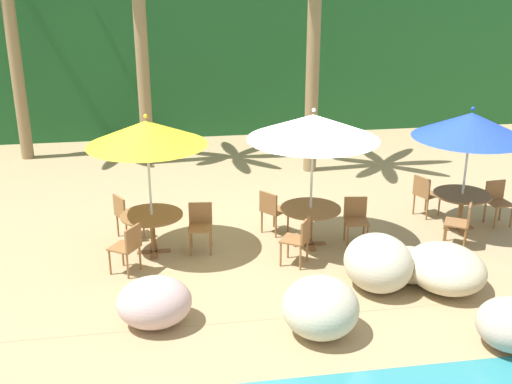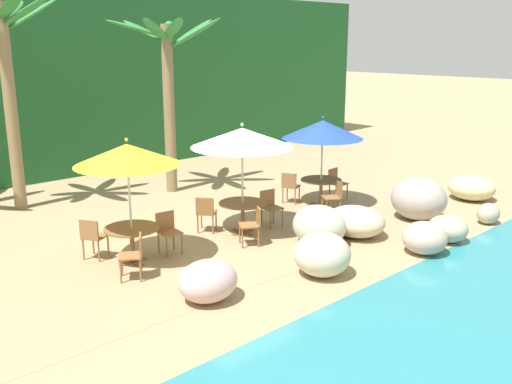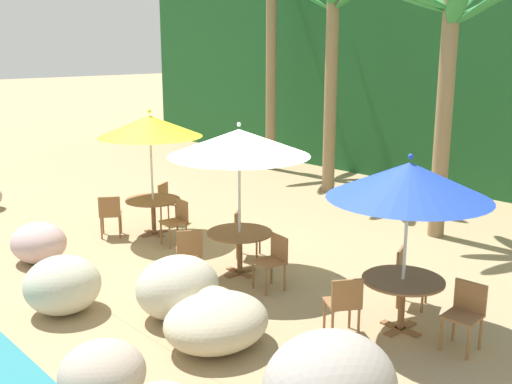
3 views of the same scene
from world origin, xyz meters
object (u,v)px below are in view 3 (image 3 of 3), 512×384
Objects in this scene: chair_yellow_seaward at (177,219)px; palm_tree_third at (447,59)px; umbrella_blue at (409,181)px; chair_blue_left at (344,302)px; dining_table_yellow at (153,205)px; chair_white_seaward at (274,258)px; umbrella_white at (239,143)px; umbrella_yellow at (150,126)px; palm_tree_nearest at (271,35)px; chair_white_left at (189,249)px; chair_blue_inland at (407,273)px; dining_table_blue at (403,288)px; chair_yellow_left at (110,213)px; dining_table_white at (240,239)px; chair_yellow_inland at (168,200)px; chair_white_inland at (244,230)px; chair_blue_seaward at (466,311)px; palm_tree_second at (332,44)px.

palm_tree_third reaches higher than chair_yellow_seaward.
umbrella_blue is (5.06, 0.13, 1.58)m from chair_yellow_seaward.
dining_table_yellow is at bearing 173.29° from chair_blue_left.
umbrella_blue is (2.21, 0.29, 1.58)m from chair_white_seaward.
umbrella_yellow is at bearing 177.26° from umbrella_white.
chair_yellow_seaward is 0.15× the size of palm_tree_nearest.
dining_table_yellow is 1.26× the size of chair_white_left.
chair_blue_inland is at bearing 30.32° from chair_white_left.
umbrella_blue is at bearing 1.16° from dining_table_yellow.
chair_white_seaward is at bearing -172.62° from dining_table_blue.
umbrella_blue is at bearing 7.38° from chair_white_seaward.
umbrella_blue is at bearing 64.73° from chair_blue_left.
umbrella_white is 3.48m from dining_table_blue.
chair_yellow_seaward is at bearing -57.08° from palm_tree_nearest.
palm_tree_third is at bearing 116.33° from umbrella_blue.
chair_white_left is at bearing -149.13° from chair_white_seaward.
dining_table_blue is (6.31, 0.88, 0.10)m from chair_yellow_left.
dining_table_white is 3.08m from dining_table_blue.
chair_yellow_left is at bearing -169.16° from dining_table_white.
umbrella_yellow reaches higher than dining_table_blue.
chair_white_inland is at bearing -4.62° from chair_yellow_inland.
chair_white_inland is 1.00× the size of chair_blue_seaward.
chair_white_seaward reaches higher than dining_table_blue.
umbrella_blue reaches higher than chair_yellow_left.
umbrella_white reaches higher than dining_table_yellow.
dining_table_blue is at bearing -5.48° from chair_white_inland.
umbrella_white is 3.08m from umbrella_blue.
chair_yellow_seaward is 1.00× the size of chair_blue_left.
palm_tree_nearest reaches higher than chair_yellow_left.
palm_tree_nearest is (-2.91, 7.17, 3.52)m from chair_yellow_left.
chair_yellow_seaward is 5.06m from dining_table_blue.
umbrella_white is 9.16m from palm_tree_nearest.
palm_tree_third is (3.05, 4.20, 3.00)m from chair_yellow_seaward.
chair_blue_seaward is at bearing -31.34° from palm_tree_nearest.
chair_yellow_left is at bearing -130.93° from palm_tree_third.
umbrella_blue is 1.47m from dining_table_blue.
chair_blue_seaward is 12.29m from palm_tree_nearest.
dining_table_blue is at bearing -59.73° from chair_blue_inland.
chair_yellow_seaward is at bearing -80.00° from palm_tree_second.
umbrella_blue reaches higher than chair_white_seaward.
palm_tree_second is at bearing 117.91° from dining_table_white.
umbrella_yellow reaches higher than chair_white_inland.
umbrella_white is 2.96× the size of chair_blue_inland.
umbrella_blue is 2.22× the size of dining_table_blue.
chair_yellow_seaward is at bearing -161.09° from chair_white_inland.
palm_tree_second is at bearing 91.13° from umbrella_yellow.
palm_tree_second is at bearing 91.13° from dining_table_yellow.
chair_yellow_seaward is 1.52m from chair_yellow_inland.
chair_blue_seaward is at bearing 11.28° from dining_table_blue.
palm_tree_nearest reaches higher than chair_blue_left.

